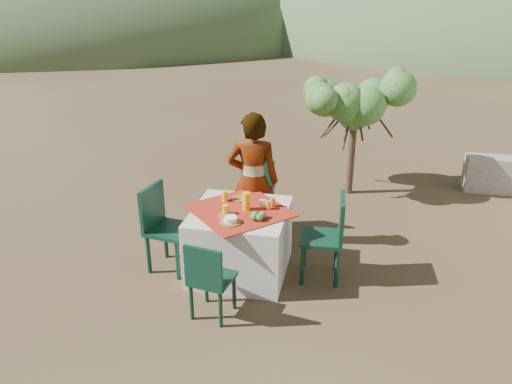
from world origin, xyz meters
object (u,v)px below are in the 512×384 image
(chair_left, at_px, (163,224))
(juice_pitcher, at_px, (247,201))
(shrub_tree, at_px, (359,108))
(chair_right, at_px, (329,234))
(chair_far, at_px, (254,193))
(chair_near, at_px, (209,278))
(person, at_px, (253,181))
(table, at_px, (240,241))

(chair_left, height_order, juice_pitcher, chair_left)
(chair_left, height_order, shrub_tree, shrub_tree)
(chair_left, relative_size, chair_right, 1.01)
(chair_far, bearing_deg, shrub_tree, 67.85)
(chair_near, height_order, juice_pitcher, juice_pitcher)
(shrub_tree, distance_m, juice_pitcher, 2.82)
(chair_right, bearing_deg, person, -124.20)
(chair_far, xyz_separation_m, shrub_tree, (1.22, 1.60, 0.78))
(chair_left, relative_size, person, 0.58)
(chair_far, bearing_deg, chair_near, -75.89)
(chair_right, bearing_deg, chair_far, -134.89)
(table, distance_m, person, 0.79)
(chair_far, xyz_separation_m, chair_right, (1.02, -0.90, -0.00))
(shrub_tree, xyz_separation_m, juice_pitcher, (-1.10, -2.55, -0.46))
(chair_left, height_order, person, person)
(chair_far, height_order, shrub_tree, shrub_tree)
(chair_right, relative_size, juice_pitcher, 4.95)
(chair_near, distance_m, chair_left, 1.12)
(chair_far, xyz_separation_m, juice_pitcher, (0.13, -0.95, 0.32))
(chair_far, distance_m, chair_near, 1.87)
(chair_far, distance_m, shrub_tree, 2.16)
(chair_left, bearing_deg, person, -41.05)
(person, height_order, juice_pitcher, person)
(table, distance_m, shrub_tree, 2.98)
(person, distance_m, juice_pitcher, 0.62)
(chair_far, bearing_deg, person, -63.67)
(chair_left, bearing_deg, chair_right, -75.90)
(chair_right, distance_m, person, 1.15)
(chair_right, height_order, juice_pitcher, chair_right)
(chair_left, bearing_deg, shrub_tree, -27.95)
(table, bearing_deg, chair_right, 4.10)
(chair_left, xyz_separation_m, person, (0.87, 0.72, 0.29))
(chair_near, distance_m, chair_right, 1.43)
(chair_right, distance_m, shrub_tree, 2.64)
(table, relative_size, chair_far, 1.34)
(person, relative_size, shrub_tree, 1.00)
(chair_far, bearing_deg, chair_right, -26.38)
(person, relative_size, juice_pitcher, 8.59)
(chair_right, xyz_separation_m, person, (-0.95, 0.57, 0.30))
(chair_far, xyz_separation_m, person, (0.07, -0.33, 0.30))
(chair_far, relative_size, shrub_tree, 0.58)
(table, relative_size, person, 0.78)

